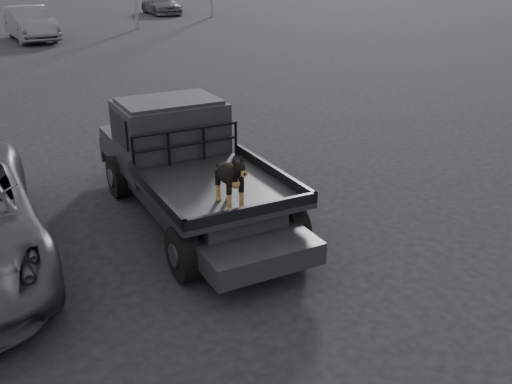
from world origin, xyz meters
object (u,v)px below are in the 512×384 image
dog (229,179)px  distant_car_a (30,24)px  flatbed_ute (193,192)px  distant_car_b (161,4)px

dog → distant_car_a: 24.80m
flatbed_ute → dog: (-0.10, -1.63, 0.83)m
distant_car_b → dog: bearing=-106.1°
flatbed_ute → dog: bearing=-93.7°
flatbed_ute → distant_car_a: bearing=88.3°
distant_car_a → dog: bearing=-96.1°
flatbed_ute → dog: size_ratio=7.30×
flatbed_ute → distant_car_b: distant_car_b is taller
dog → distant_car_a: dog is taller
dog → distant_car_a: size_ratio=0.15×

